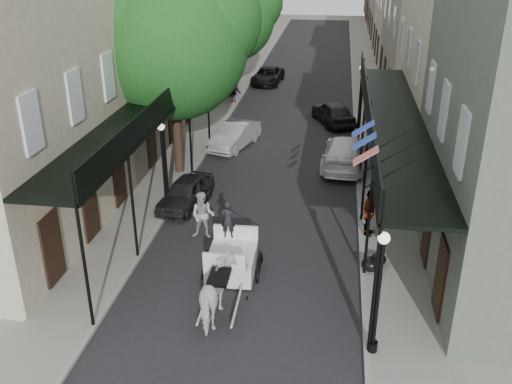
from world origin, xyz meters
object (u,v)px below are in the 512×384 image
(lamppost_left, at_px, (164,164))
(car_left_far, at_px, (268,76))
(tree_far, at_px, (236,12))
(tree_near, at_px, (182,36))
(pedestrian_sidewalk_left, at_px, (233,91))
(car_left_mid, at_px, (235,136))
(car_right_far, at_px, (333,112))
(lamppost_right_near, at_px, (378,292))
(car_left_near, at_px, (186,192))
(horse, at_px, (219,293))
(car_right_near, at_px, (345,152))
(carriage, at_px, (234,238))
(lamppost_right_far, at_px, (360,96))
(pedestrian_walking, at_px, (203,215))
(pedestrian_sidewalk_right, at_px, (369,213))

(lamppost_left, distance_m, car_left_far, 22.66)
(lamppost_left, bearing_deg, tree_far, 90.46)
(tree_near, relative_size, pedestrian_sidewalk_left, 6.07)
(car_left_mid, bearing_deg, car_right_far, 60.10)
(tree_far, relative_size, car_right_far, 2.08)
(lamppost_right_near, bearing_deg, car_left_near, 131.40)
(horse, distance_m, car_right_near, 13.57)
(carriage, height_order, pedestrian_sidewalk_left, carriage)
(pedestrian_sidewalk_left, xyz_separation_m, car_right_near, (7.52, -10.51, -0.17))
(lamppost_right_far, bearing_deg, lamppost_left, -124.35)
(lamppost_right_near, relative_size, car_left_near, 1.02)
(lamppost_right_near, bearing_deg, car_right_far, 94.08)
(horse, xyz_separation_m, carriage, (-0.07, 2.87, 0.28))
(lamppost_left, xyz_separation_m, pedestrian_walking, (2.10, -2.15, -1.11))
(carriage, bearing_deg, car_left_near, 120.85)
(tree_near, height_order, pedestrian_sidewalk_right, tree_near)
(tree_near, height_order, car_left_near, tree_near)
(lamppost_left, relative_size, car_right_far, 0.90)
(lamppost_right_near, xyz_separation_m, horse, (-4.50, 1.00, -1.13))
(car_left_near, bearing_deg, lamppost_right_far, 67.54)
(car_left_near, bearing_deg, lamppost_right_near, -38.05)
(car_left_far, bearing_deg, lamppost_left, -89.23)
(pedestrian_sidewalk_left, bearing_deg, tree_near, 79.35)
(car_left_far, bearing_deg, pedestrian_walking, -84.04)
(car_left_near, distance_m, car_left_far, 22.10)
(pedestrian_walking, relative_size, car_left_far, 0.43)
(carriage, bearing_deg, car_right_near, 68.19)
(tree_near, relative_size, horse, 4.42)
(car_left_near, bearing_deg, car_left_far, 98.53)
(pedestrian_sidewalk_left, bearing_deg, car_left_far, -115.57)
(car_right_near, bearing_deg, tree_far, -53.15)
(carriage, relative_size, car_right_near, 0.60)
(lamppost_right_far, xyz_separation_m, pedestrian_sidewalk_left, (-8.30, 4.56, -1.14))
(lamppost_right_near, height_order, carriage, lamppost_right_near)
(lamppost_right_near, relative_size, horse, 1.70)
(car_left_far, bearing_deg, car_left_near, -87.45)
(lamppost_left, relative_size, pedestrian_sidewalk_right, 2.02)
(carriage, relative_size, pedestrian_sidewalk_left, 1.94)
(tree_far, xyz_separation_m, pedestrian_sidewalk_right, (8.45, -19.40, -4.80))
(pedestrian_walking, distance_m, pedestrian_sidewalk_left, 18.83)
(pedestrian_walking, bearing_deg, pedestrian_sidewalk_right, 9.78)
(tree_near, height_order, car_right_near, tree_near)
(lamppost_left, xyz_separation_m, car_right_far, (6.70, 13.01, -1.34))
(carriage, height_order, pedestrian_sidewalk_right, carriage)
(tree_far, xyz_separation_m, lamppost_right_far, (8.35, -6.18, -3.79))
(tree_near, bearing_deg, car_right_near, 13.97)
(lamppost_right_far, bearing_deg, pedestrian_walking, -113.33)
(tree_far, height_order, lamppost_right_far, tree_far)
(car_left_near, height_order, car_right_near, car_right_near)
(lamppost_left, bearing_deg, car_right_far, 62.75)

